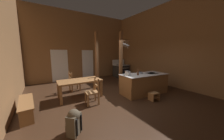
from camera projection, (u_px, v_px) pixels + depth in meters
ground_plane at (115, 97)px, 4.95m from camera, size 7.67×9.03×0.10m
wall_back at (82, 47)px, 8.10m from camera, size 7.67×0.14×4.58m
wall_right at (167, 45)px, 6.47m from camera, size 0.14×9.03×4.58m
glazed_door_back_left at (60, 66)px, 7.41m from camera, size 1.00×0.01×2.05m
glazed_panel_back_right at (88, 64)px, 8.41m from camera, size 0.84×0.01×2.05m
kitchen_island at (144, 84)px, 5.25m from camera, size 2.23×1.14×0.90m
stove_range at (121, 70)px, 9.02m from camera, size 1.14×0.82×1.32m
support_post_with_pot_rack at (121, 58)px, 6.06m from camera, size 0.62×0.21×2.93m
support_post_center at (97, 60)px, 6.10m from camera, size 0.14×0.14×2.93m
step_stool at (154, 96)px, 4.50m from camera, size 0.39×0.31×0.30m
dining_table at (80, 82)px, 4.73m from camera, size 1.72×0.93×0.74m
ladderback_chair_near_window at (93, 92)px, 4.16m from camera, size 0.48×0.48×0.95m
ladderback_chair_by_post at (74, 82)px, 5.55m from camera, size 0.47×0.47×0.95m
bench_along_left_wall at (26, 105)px, 3.40m from camera, size 0.46×1.46×0.44m
backpack at (74, 121)px, 2.58m from camera, size 0.38×0.39×0.60m
stockpot_on_counter at (128, 73)px, 4.88m from camera, size 0.30×0.23×0.19m
mixing_bowl_on_counter at (140, 73)px, 5.32m from camera, size 0.22×0.22×0.08m
bottle_tall_on_counter at (138, 73)px, 4.90m from camera, size 0.08×0.08×0.28m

